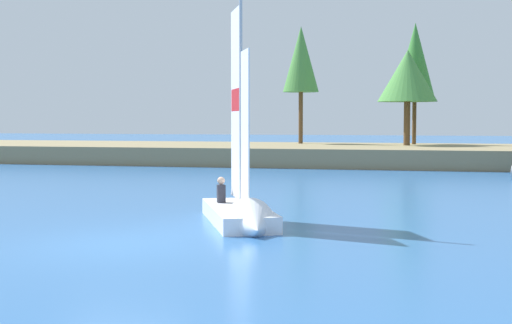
% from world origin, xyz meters
% --- Properties ---
extents(ground_plane, '(200.00, 200.00, 0.00)m').
position_xyz_m(ground_plane, '(0.00, 0.00, 0.00)').
color(ground_plane, '#2D609E').
extents(shore_bank, '(80.00, 10.66, 1.03)m').
position_xyz_m(shore_bank, '(0.00, 28.26, 0.51)').
color(shore_bank, '#897A56').
rests_on(shore_bank, ground).
extents(shoreline_tree_left, '(2.27, 2.27, 7.40)m').
position_xyz_m(shoreline_tree_left, '(-1.52, 31.17, 6.32)').
color(shoreline_tree_left, brown).
rests_on(shoreline_tree_left, shore_bank).
extents(shoreline_tree_midleft, '(3.49, 3.49, 5.61)m').
position_xyz_m(shoreline_tree_midleft, '(5.11, 29.48, 5.09)').
color(shoreline_tree_midleft, brown).
rests_on(shoreline_tree_midleft, shore_bank).
extents(shoreline_tree_centre, '(2.45, 2.45, 7.43)m').
position_xyz_m(shoreline_tree_centre, '(5.51, 31.42, 6.11)').
color(shoreline_tree_centre, brown).
rests_on(shoreline_tree_centre, shore_bank).
extents(sailboat, '(3.04, 4.75, 6.61)m').
position_xyz_m(sailboat, '(1.85, 2.94, 0.45)').
color(sailboat, white).
rests_on(sailboat, ground).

